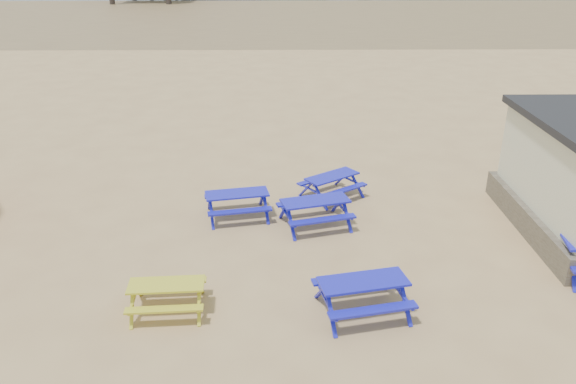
{
  "coord_description": "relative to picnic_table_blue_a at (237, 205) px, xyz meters",
  "views": [
    {
      "loc": [
        0.31,
        -12.5,
        7.19
      ],
      "look_at": [
        0.5,
        1.5,
        1.0
      ],
      "focal_mm": 35.0,
      "sensor_mm": 36.0,
      "label": 1
    }
  ],
  "objects": [
    {
      "name": "ground",
      "position": [
        0.94,
        -2.04,
        -0.37
      ],
      "size": [
        400.0,
        400.0,
        0.0
      ],
      "primitive_type": "plane",
      "color": "tan",
      "rests_on": "ground"
    },
    {
      "name": "wet_sand",
      "position": [
        0.94,
        52.96,
        -0.37
      ],
      "size": [
        400.0,
        400.0,
        0.0
      ],
      "primitive_type": "plane",
      "color": "olive",
      "rests_on": "ground"
    },
    {
      "name": "picnic_table_blue_a",
      "position": [
        0.0,
        0.0,
        0.0
      ],
      "size": [
        2.02,
        1.75,
        0.74
      ],
      "rotation": [
        0.0,
        0.0,
        0.2
      ],
      "color": "#0711AF",
      "rests_on": "ground"
    },
    {
      "name": "picnic_table_blue_b",
      "position": [
        2.19,
        -0.58,
        0.02
      ],
      "size": [
        2.19,
        1.94,
        0.78
      ],
      "rotation": [
        0.0,
        0.0,
        0.27
      ],
      "color": "#0711AF",
      "rests_on": "ground"
    },
    {
      "name": "picnic_table_blue_c",
      "position": [
        2.82,
        1.34,
        -0.02
      ],
      "size": [
        2.18,
        2.11,
        0.71
      ],
      "rotation": [
        0.0,
        0.0,
        0.62
      ],
      "color": "#0711AF",
      "rests_on": "ground"
    },
    {
      "name": "picnic_table_blue_e",
      "position": [
        2.96,
        -4.62,
        0.02
      ],
      "size": [
        2.14,
        1.86,
        0.78
      ],
      "rotation": [
        0.0,
        0.0,
        0.21
      ],
      "color": "#0711AF",
      "rests_on": "ground"
    },
    {
      "name": "picnic_table_yellow",
      "position": [
        -1.17,
        -4.52,
        -0.04
      ],
      "size": [
        1.66,
        1.38,
        0.67
      ],
      "rotation": [
        0.0,
        0.0,
        0.06
      ],
      "color": "gold",
      "rests_on": "ground"
    }
  ]
}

